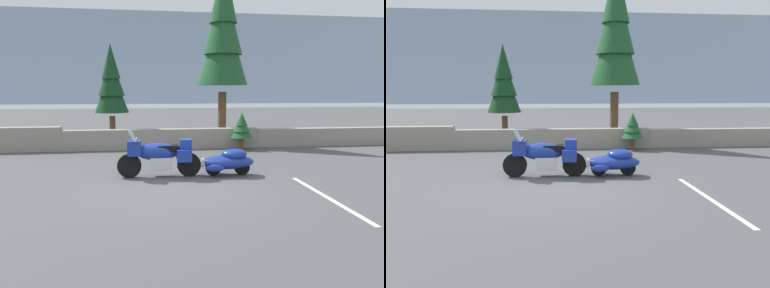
# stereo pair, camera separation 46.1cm
# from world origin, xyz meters

# --- Properties ---
(ground_plane) EXTENTS (80.00, 80.00, 0.00)m
(ground_plane) POSITION_xyz_m (0.00, 0.00, 0.00)
(ground_plane) COLOR #4C4C4F
(stone_guard_wall) EXTENTS (24.00, 0.55, 0.96)m
(stone_guard_wall) POSITION_xyz_m (-0.87, 5.84, 0.43)
(stone_guard_wall) COLOR gray
(stone_guard_wall) RESTS_ON ground
(distant_ridgeline) EXTENTS (240.00, 80.00, 16.00)m
(distant_ridgeline) POSITION_xyz_m (0.00, 95.85, 8.00)
(distant_ridgeline) COLOR #8C9EB7
(distant_ridgeline) RESTS_ON ground
(touring_motorcycle) EXTENTS (2.31, 0.78, 1.33)m
(touring_motorcycle) POSITION_xyz_m (-0.34, 0.96, 0.62)
(touring_motorcycle) COLOR black
(touring_motorcycle) RESTS_ON ground
(car_shaped_trailer) EXTENTS (2.21, 0.80, 0.76)m
(car_shaped_trailer) POSITION_xyz_m (1.61, 0.89, 0.41)
(car_shaped_trailer) COLOR black
(car_shaped_trailer) RESTS_ON ground
(pine_tree_tall) EXTENTS (2.22, 2.22, 8.05)m
(pine_tree_tall) POSITION_xyz_m (2.81, 7.16, 5.04)
(pine_tree_tall) COLOR brown
(pine_tree_tall) RESTS_ON ground
(pine_tree_secondary) EXTENTS (1.46, 1.46, 4.38)m
(pine_tree_secondary) POSITION_xyz_m (-2.10, 7.21, 2.74)
(pine_tree_secondary) COLOR brown
(pine_tree_secondary) RESTS_ON ground
(pine_sapling_near) EXTENTS (0.87, 0.87, 1.50)m
(pine_sapling_near) POSITION_xyz_m (3.19, 5.19, 0.93)
(pine_sapling_near) COLOR brown
(pine_sapling_near) RESTS_ON ground
(parking_stripe_marker) EXTENTS (0.12, 3.60, 0.01)m
(parking_stripe_marker) POSITION_xyz_m (3.32, -1.50, 0.00)
(parking_stripe_marker) COLOR silver
(parking_stripe_marker) RESTS_ON ground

